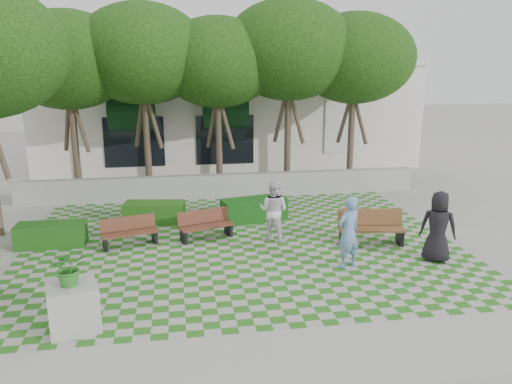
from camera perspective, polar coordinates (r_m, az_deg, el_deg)
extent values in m
plane|color=gray|center=(13.22, -1.10, -7.60)|extent=(90.00, 90.00, 0.00)
plane|color=#2B721E|center=(14.14, -1.68, -6.07)|extent=(12.00, 12.00, 0.00)
cube|color=#9E9B93|center=(9.11, 3.37, -18.68)|extent=(16.00, 2.00, 0.01)
cube|color=#9E9B93|center=(18.95, -3.79, 0.70)|extent=(15.00, 0.36, 0.90)
cube|color=brown|center=(14.43, 13.07, -4.12)|extent=(1.89, 0.83, 0.06)
cube|color=brown|center=(14.59, 12.89, -2.77)|extent=(1.83, 0.40, 0.46)
cube|color=black|center=(14.33, 9.85, -5.07)|extent=(0.18, 0.52, 0.45)
cube|color=black|center=(14.71, 16.11, -4.92)|extent=(0.18, 0.52, 0.45)
cube|color=#542A1D|center=(14.56, -5.70, -3.89)|extent=(1.65, 0.95, 0.05)
cube|color=#542A1D|center=(14.69, -6.06, -2.76)|extent=(1.53, 0.60, 0.40)
cube|color=black|center=(14.39, -8.27, -5.04)|extent=(0.22, 0.44, 0.39)
cube|color=black|center=(14.88, -3.17, -4.24)|extent=(0.22, 0.44, 0.39)
cube|color=#562D1D|center=(14.37, -14.22, -4.57)|extent=(1.61, 0.88, 0.05)
cube|color=#562D1D|center=(14.51, -14.45, -3.44)|extent=(1.51, 0.53, 0.39)
cube|color=black|center=(14.34, -16.86, -5.64)|extent=(0.20, 0.44, 0.38)
cube|color=black|center=(14.57, -11.52, -4.97)|extent=(0.20, 0.44, 0.38)
cube|color=#124513|center=(16.20, -0.22, -2.01)|extent=(2.20, 1.25, 0.72)
cube|color=#1E5015|center=(16.29, -11.51, -2.32)|extent=(2.01, 1.06, 0.67)
cube|color=#184B14|center=(15.10, -22.36, -4.55)|extent=(1.87, 0.76, 0.65)
cube|color=#9E9B93|center=(10.43, -20.16, -12.18)|extent=(1.12, 1.12, 0.91)
imported|color=#2D7C26|center=(10.10, -20.56, -8.06)|extent=(0.76, 0.70, 0.71)
imported|color=#678CBD|center=(12.58, 10.51, -4.54)|extent=(0.79, 0.67, 1.85)
imported|color=black|center=(13.58, 20.09, -3.75)|extent=(1.08, 0.97, 1.86)
imported|color=white|center=(14.29, 2.03, -2.11)|extent=(1.09, 1.03, 1.77)
cylinder|color=#47382B|center=(20.32, -19.94, 4.75)|extent=(0.26, 0.26, 3.64)
ellipsoid|color=#1E4C11|center=(20.07, -20.76, 13.92)|extent=(4.80, 4.80, 3.60)
cylinder|color=#47382B|center=(19.98, -12.31, 5.38)|extent=(0.26, 0.26, 3.81)
ellipsoid|color=#1E4C11|center=(19.74, -12.86, 15.16)|extent=(5.00, 5.00, 3.75)
cylinder|color=#47382B|center=(20.05, -4.25, 5.38)|extent=(0.26, 0.26, 3.58)
ellipsoid|color=#1E4C11|center=(19.79, -4.43, 14.57)|extent=(4.60, 4.60, 3.45)
cylinder|color=#47382B|center=(20.45, 3.62, 6.05)|extent=(0.26, 0.26, 3.92)
ellipsoid|color=#1E4C11|center=(20.23, 3.79, 15.90)|extent=(5.20, 5.20, 3.90)
cylinder|color=#47382B|center=(21.23, 10.78, 5.84)|extent=(0.26, 0.26, 3.70)
ellipsoid|color=#1E4C11|center=(21.00, 11.22, 14.77)|extent=(4.80, 4.80, 3.60)
cube|color=silver|center=(26.57, -3.40, 9.21)|extent=(18.00, 8.00, 5.00)
cube|color=white|center=(22.48, -2.40, 14.62)|extent=(18.00, 0.30, 0.30)
cube|color=black|center=(23.76, 9.85, 7.65)|extent=(1.40, 0.10, 2.40)
cylinder|color=#0E3516|center=(22.45, -13.96, 9.10)|extent=(3.00, 1.80, 1.80)
cube|color=black|center=(22.62, -13.74, 5.57)|extent=(2.60, 0.08, 2.20)
cylinder|color=#0E3516|center=(22.49, -3.62, 9.50)|extent=(3.00, 1.80, 1.80)
cube|color=black|center=(22.66, -3.56, 5.98)|extent=(2.60, 0.08, 2.20)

